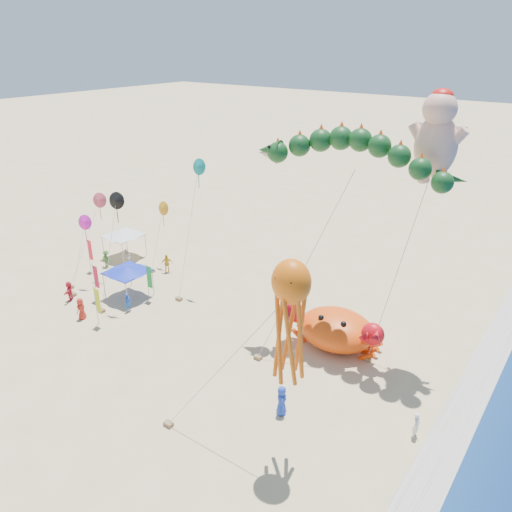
{
  "coord_description": "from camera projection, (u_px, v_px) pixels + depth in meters",
  "views": [
    {
      "loc": [
        15.66,
        -22.3,
        19.76
      ],
      "look_at": [
        -2.0,
        2.0,
        6.5
      ],
      "focal_mm": 35.0,
      "sensor_mm": 36.0,
      "label": 1
    }
  ],
  "objects": [
    {
      "name": "ground",
      "position": [
        263.0,
        363.0,
        32.9
      ],
      "size": [
        320.0,
        320.0,
        0.0
      ],
      "primitive_type": "plane",
      "color": "#D1B784",
      "rests_on": "ground"
    },
    {
      "name": "foam_strip",
      "position": [
        447.0,
        443.0,
        26.45
      ],
      "size": [
        320.0,
        320.0,
        0.0
      ],
      "primitive_type": "plane",
      "color": "silver",
      "rests_on": "ground"
    },
    {
      "name": "crab_inflatable",
      "position": [
        336.0,
        328.0,
        34.21
      ],
      "size": [
        7.22,
        4.87,
        3.16
      ],
      "color": "#F34B0C",
      "rests_on": "ground"
    },
    {
      "name": "dragon_kite",
      "position": [
        353.0,
        160.0,
        29.84
      ],
      "size": [
        12.48,
        7.27,
        14.34
      ],
      "color": "#103C16",
      "rests_on": "ground"
    },
    {
      "name": "cherub_kite",
      "position": [
        437.0,
        135.0,
        28.44
      ],
      "size": [
        3.11,
        4.01,
        17.16
      ],
      "color": "#FBB799",
      "rests_on": "ground"
    },
    {
      "name": "octopus_kite",
      "position": [
        290.0,
        312.0,
        22.64
      ],
      "size": [
        7.4,
        3.32,
        10.89
      ],
      "color": "orange",
      "rests_on": "ground"
    },
    {
      "name": "canopy_blue",
      "position": [
        127.0,
        270.0,
        40.39
      ],
      "size": [
        3.32,
        3.32,
        2.71
      ],
      "color": "gray",
      "rests_on": "ground"
    },
    {
      "name": "canopy_white",
      "position": [
        123.0,
        234.0,
        47.75
      ],
      "size": [
        3.4,
        3.4,
        2.71
      ],
      "color": "gray",
      "rests_on": "ground"
    },
    {
      "name": "feather_flags",
      "position": [
        108.0,
        276.0,
        40.34
      ],
      "size": [
        8.99,
        5.64,
        3.2
      ],
      "color": "gray",
      "rests_on": "ground"
    },
    {
      "name": "beachgoers",
      "position": [
        139.0,
        296.0,
        39.57
      ],
      "size": [
        31.73,
        10.67,
        1.85
      ],
      "color": "white",
      "rests_on": "ground"
    },
    {
      "name": "small_kites",
      "position": [
        130.0,
        210.0,
        40.81
      ],
      "size": [
        9.88,
        10.84,
        11.14
      ],
      "color": "orange",
      "rests_on": "ground"
    }
  ]
}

